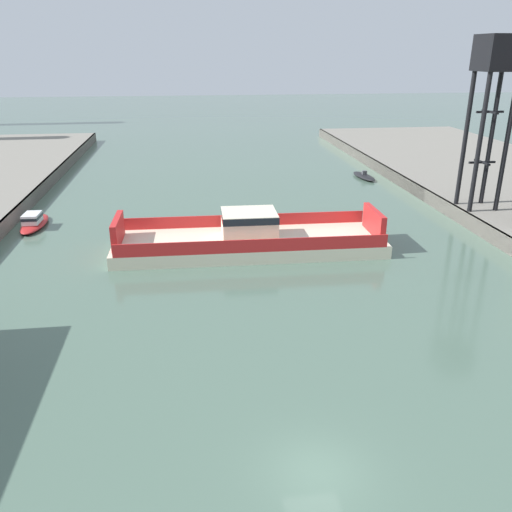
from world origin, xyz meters
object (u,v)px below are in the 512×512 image
at_px(chain_ferry, 249,239).
at_px(moored_boat_mid_left, 34,222).
at_px(crane_tower, 496,72).
at_px(moored_boat_mid_right, 364,176).

distance_m(chain_ferry, moored_boat_mid_left, 22.36).
bearing_deg(moored_boat_mid_left, crane_tower, -4.84).
relative_size(chain_ferry, crane_tower, 1.44).
height_order(moored_boat_mid_left, moored_boat_mid_right, moored_boat_mid_left).
bearing_deg(crane_tower, moored_boat_mid_right, 103.67).
relative_size(moored_boat_mid_left, crane_tower, 0.40).
xyz_separation_m(moored_boat_mid_right, crane_tower, (4.92, -20.25, 14.19)).
xyz_separation_m(moored_boat_mid_left, crane_tower, (44.21, -3.75, 13.93)).
height_order(chain_ferry, moored_boat_mid_left, chain_ferry).
bearing_deg(chain_ferry, moored_boat_mid_left, 155.83).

